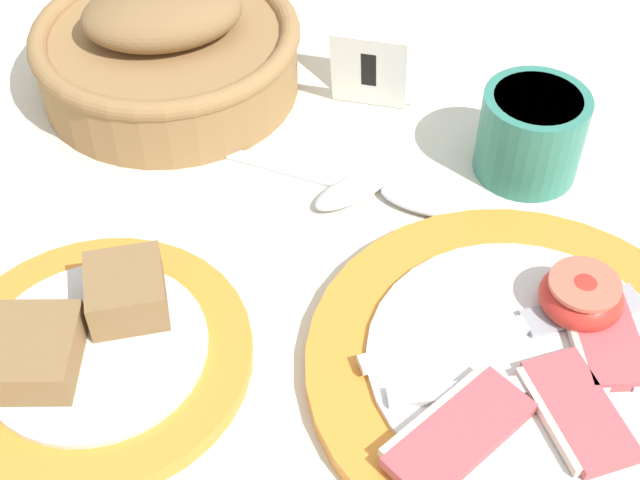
# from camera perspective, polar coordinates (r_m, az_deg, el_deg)

# --- Properties ---
(ground_plane) EXTENTS (3.00, 3.00, 0.00)m
(ground_plane) POSITION_cam_1_polar(r_m,az_deg,el_deg) (0.57, 2.11, -6.10)
(ground_plane) COLOR beige
(breakfast_plate) EXTENTS (0.26, 0.26, 0.04)m
(breakfast_plate) POSITION_cam_1_polar(r_m,az_deg,el_deg) (0.56, 13.20, -7.69)
(breakfast_plate) COLOR orange
(breakfast_plate) RESTS_ON ground_plane
(bread_plate) EXTENTS (0.19, 0.19, 0.05)m
(bread_plate) POSITION_cam_1_polar(r_m,az_deg,el_deg) (0.56, -14.43, -6.69)
(bread_plate) COLOR orange
(bread_plate) RESTS_ON ground_plane
(sugar_cup) EXTENTS (0.08, 0.08, 0.07)m
(sugar_cup) POSITION_cam_1_polar(r_m,az_deg,el_deg) (0.67, 13.37, 6.76)
(sugar_cup) COLOR #337F6B
(sugar_cup) RESTS_ON ground_plane
(bread_basket) EXTENTS (0.22, 0.22, 0.09)m
(bread_basket) POSITION_cam_1_polar(r_m,az_deg,el_deg) (0.74, -9.75, 11.97)
(bread_basket) COLOR olive
(bread_basket) RESTS_ON ground_plane
(number_card) EXTENTS (0.07, 0.05, 0.07)m
(number_card) POSITION_cam_1_polar(r_m,az_deg,el_deg) (0.72, 3.64, 11.19)
(number_card) COLOR white
(number_card) RESTS_ON ground_plane
(teaspoon_near_cup) EXTENTS (0.19, 0.08, 0.01)m
(teaspoon_near_cup) POSITION_cam_1_polar(r_m,az_deg,el_deg) (0.65, 4.56, 3.01)
(teaspoon_near_cup) COLOR silver
(teaspoon_near_cup) RESTS_ON ground_plane
(teaspoon_stray) EXTENTS (0.16, 0.14, 0.01)m
(teaspoon_stray) POSITION_cam_1_polar(r_m,az_deg,el_deg) (0.64, 0.31, 2.26)
(teaspoon_stray) COLOR silver
(teaspoon_stray) RESTS_ON ground_plane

